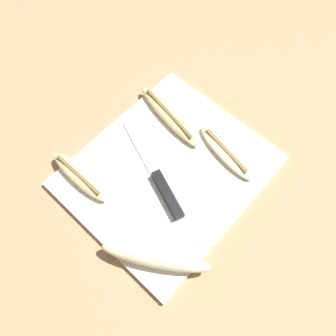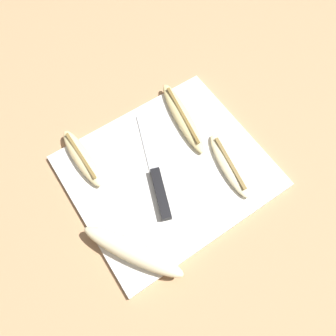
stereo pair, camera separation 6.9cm
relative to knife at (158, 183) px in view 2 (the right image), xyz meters
The scene contains 7 objects.
ground_plane 0.04m from the knife, 23.95° to the left, with size 4.00×4.00×0.00m, color tan.
cutting_board 0.04m from the knife, 23.95° to the left, with size 0.40×0.35×0.01m.
knife is the anchor object (origin of this frame).
banana_mellow_near 0.17m from the knife, 126.76° to the left, with size 0.04×0.16×0.02m.
banana_cream_curved 0.16m from the knife, 18.53° to the right, with size 0.07×0.17×0.02m.
banana_spotted_left 0.17m from the knife, 37.52° to the left, with size 0.07×0.21×0.02m.
banana_pale_long 0.15m from the knife, 141.55° to the right, with size 0.14×0.20×0.04m.
Camera 2 is at (-0.16, -0.24, 0.65)m, focal length 35.00 mm.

